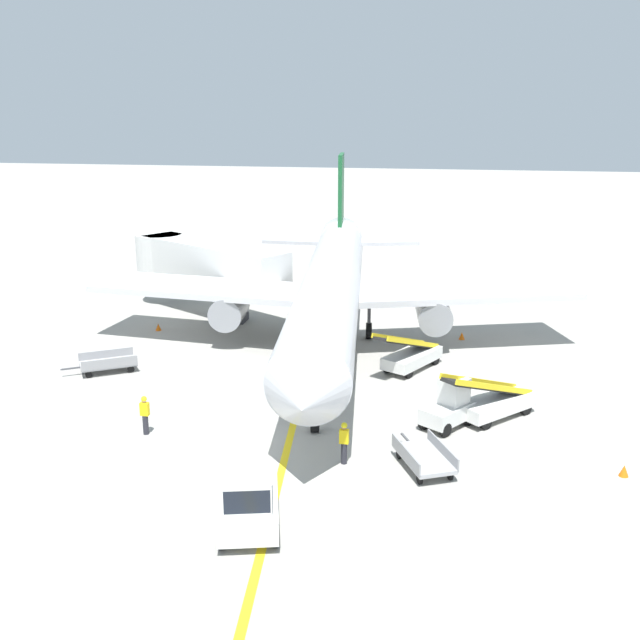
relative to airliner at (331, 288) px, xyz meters
The scene contains 16 objects.
ground_plane 14.09m from the airliner, 96.90° to the right, with size 300.00×300.00×0.00m, color #9E9B93.
taxi_line_yellow 9.22m from the airliner, 89.55° to the right, with size 0.30×80.00×0.01m, color yellow.
airliner is the anchor object (origin of this frame).
jet_bridge 11.21m from the airliner, 151.19° to the left, with size 12.30×8.74×4.85m.
pushback_tug 19.88m from the airliner, 87.45° to the right, with size 2.78×3.97×2.20m.
baggage_tug_near_wing 12.65m from the airliner, 55.59° to the right, with size 2.42×2.72×2.10m.
belt_loader_forward_hold 6.42m from the airliner, 33.89° to the right, with size 3.42×5.01×2.59m.
belt_loader_aft_hold 12.91m from the airliner, 45.17° to the right, with size 4.30×4.53×2.59m.
baggage_cart_loaded 12.82m from the airliner, 147.74° to the right, with size 3.57×2.85×0.94m.
baggage_cart_empty_trailing 15.97m from the airliner, 66.75° to the right, with size 2.63×3.73×0.94m.
ground_crew_marshaller 15.12m from the airliner, 77.76° to the right, with size 0.36×0.24×1.70m.
ground_crew_wing_walker 14.78m from the airliner, 111.87° to the right, with size 0.36×0.24×1.70m.
safety_cone_nose_left 8.51m from the airliner, 19.13° to the left, with size 0.36×0.36×0.44m, color orange.
safety_cone_nose_right 11.46m from the airliner, behind, with size 0.36×0.36×0.44m, color orange.
safety_cone_wingtip_left 4.87m from the airliner, 19.93° to the left, with size 0.36×0.36×0.44m, color orange.
safety_cone_wingtip_right 19.45m from the airliner, 45.13° to the right, with size 0.36×0.36×0.44m, color orange.
Camera 1 is at (8.85, -26.50, 13.07)m, focal length 41.42 mm.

